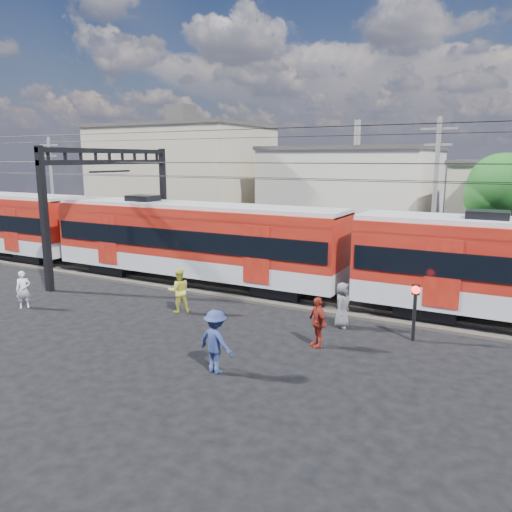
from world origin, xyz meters
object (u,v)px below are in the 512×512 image
object	(u,v)px
pedestrian_a	(23,290)
commuter_train	(196,238)
pedestrian_c	(216,341)
crossing_signal	(415,302)

from	to	relation	value
pedestrian_a	commuter_train	bearing A→B (deg)	7.14
pedestrian_a	pedestrian_c	distance (m)	11.14
pedestrian_a	crossing_signal	bearing A→B (deg)	-37.41
pedestrian_a	crossing_signal	size ratio (longest dim) A/B	0.78
commuter_train	crossing_signal	bearing A→B (deg)	-14.92
pedestrian_c	crossing_signal	size ratio (longest dim) A/B	0.95
commuter_train	crossing_signal	world-z (taller)	commuter_train
commuter_train	pedestrian_c	xyz separation A→B (m)	(6.74, -8.65, -1.42)
pedestrian_a	pedestrian_c	size ratio (longest dim) A/B	0.83
commuter_train	crossing_signal	distance (m)	11.91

